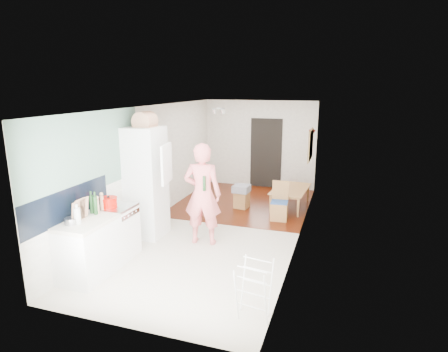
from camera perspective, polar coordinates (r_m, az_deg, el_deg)
The scene contains 32 objects.
room_shell at distance 7.53m, azimuth -0.48°, elevation 0.94°, with size 3.20×7.00×2.50m, color white, non-canonical shape.
floor at distance 7.90m, azimuth -0.46°, elevation -7.94°, with size 3.20×7.00×0.01m, color beige.
wood_floor_overlay at distance 9.57m, azimuth 3.07°, elevation -4.01°, with size 3.20×3.30×0.01m, color #4F120B.
sage_wall_panel at distance 6.42m, azimuth -20.03°, elevation 3.33°, with size 0.02×3.00×1.30m, color slate.
tile_splashback at distance 6.16m, azimuth -22.59°, elevation -4.01°, with size 0.02×1.90×0.50m, color black.
doorway_recess at distance 10.83m, azimuth 6.41°, elevation 3.43°, with size 0.90×0.04×2.00m, color black.
base_cabinet at distance 6.24m, azimuth -19.94°, elevation -10.64°, with size 0.60×0.90×0.86m, color white.
worktop at distance 6.07m, azimuth -20.30°, elevation -6.67°, with size 0.62×0.92×0.06m, color beige.
range_cooker at distance 6.78m, azimuth -16.06°, elevation -8.25°, with size 0.60×0.60×0.88m, color white.
cooker_top at distance 6.63m, azimuth -16.33°, elevation -4.55°, with size 0.60×0.60×0.04m, color #B7B7B9.
fridge_housing at distance 7.39m, azimuth -11.81°, elevation -1.00°, with size 0.66×0.66×2.15m, color white.
fridge_door at distance 6.74m, azimuth -8.76°, elevation 1.87°, with size 0.56×0.04×0.70m, color white.
fridge_interior at distance 7.14m, azimuth -9.83°, elevation 2.49°, with size 0.02×0.52×0.66m, color white.
pinboard at distance 9.00m, azimuth 13.07°, elevation 4.63°, with size 0.03×0.90×0.70m, color tan.
pinboard_frame at distance 9.00m, azimuth 12.98°, elevation 4.63°, with size 0.01×0.94×0.74m, color #A06F39.
wall_sconce at distance 9.62m, azimuth 13.26°, elevation 6.39°, with size 0.18×0.18×0.16m, color maroon.
person at distance 6.86m, azimuth -3.31°, elevation -1.41°, with size 0.82×0.54×2.25m, color #F47375.
dining_table at distance 9.23m, azimuth 10.21°, elevation -3.57°, with size 1.18×0.66×0.42m, color #A06F39.
dining_chair at distance 8.31m, azimuth 8.44°, elevation -3.86°, with size 0.36×0.36×0.85m, color #A06F39, non-canonical shape.
stool at distance 9.08m, azimuth 2.72°, elevation -3.66°, with size 0.32×0.32×0.41m, color #A06F39, non-canonical shape.
grey_drape at distance 8.98m, azimuth 2.67°, elevation -1.93°, with size 0.37×0.37×0.17m, color gray.
drying_rack at distance 4.97m, azimuth 4.59°, elevation -16.98°, with size 0.39×0.35×0.76m, color white, non-canonical shape.
bread_bin at distance 7.24m, azimuth -11.95°, elevation 8.16°, with size 0.39×0.37×0.20m, color tan, non-canonical shape.
red_casserole at distance 6.56m, azimuth -17.17°, elevation -3.85°, with size 0.29×0.29×0.17m, color red.
steel_pan at distance 5.97m, azimuth -22.22°, elevation -6.37°, with size 0.19×0.19×0.10m, color #B7B7B9.
held_bottle at distance 6.71m, azimuth -3.02°, elevation -1.13°, with size 0.06×0.06×0.27m, color #1A3F1B.
bottle_a at distance 6.32m, azimuth -19.52°, elevation -4.11°, with size 0.07×0.07×0.29m, color #1A3F1B.
bottle_b at distance 6.25m, azimuth -19.00°, elevation -4.25°, with size 0.07×0.07×0.30m, color #1A3F1B.
bottle_c at distance 5.92m, azimuth -21.46°, elevation -5.69°, with size 0.10×0.10×0.25m, color silver.
pepper_mill_front at distance 6.28m, azimuth -18.75°, elevation -4.46°, with size 0.06×0.06×0.23m, color tan.
pepper_mill_back at distance 6.47m, azimuth -18.11°, elevation -3.90°, with size 0.06×0.06×0.23m, color tan.
chopping_boards at distance 6.04m, azimuth -21.10°, elevation -4.81°, with size 0.04×0.25×0.34m, color tan, non-canonical shape.
Camera 1 is at (2.34, -6.96, 2.91)m, focal length 30.00 mm.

